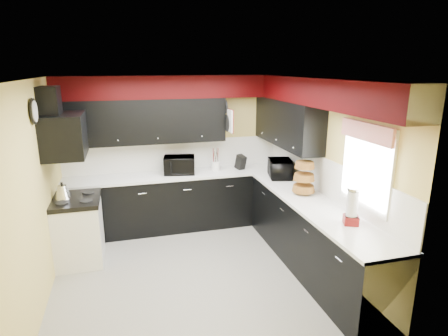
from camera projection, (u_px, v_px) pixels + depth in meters
The scene contains 35 objects.
ground at pixel (197, 272), 4.97m from camera, with size 3.60×3.60×0.00m, color gray.
wall_back at pixel (174, 151), 6.32m from camera, with size 3.60×0.06×2.50m, color #E0C666.
wall_right at pixel (325, 171), 5.10m from camera, with size 0.06×3.60×2.50m, color #E0C666.
wall_left at pixel (37, 195), 4.18m from camera, with size 0.06×3.60×2.50m, color #E0C666.
ceiling at pixel (193, 79), 4.31m from camera, with size 3.60×3.60×0.06m, color white.
cab_back at pixel (179, 202), 6.25m from camera, with size 3.60×0.60×0.90m, color black.
cab_right at pixel (312, 237), 4.96m from camera, with size 0.60×3.00×0.90m, color black.
counter_back at pixel (178, 175), 6.12m from camera, with size 3.62×0.64×0.04m, color white.
counter_right at pixel (314, 204), 4.83m from camera, with size 0.64×3.02×0.04m, color white.
splash_back at pixel (175, 155), 6.32m from camera, with size 3.60×0.02×0.50m, color white.
splash_right at pixel (324, 176), 5.11m from camera, with size 0.02×3.60×0.50m, color white.
upper_back at pixel (143, 121), 5.88m from camera, with size 2.60×0.35×0.70m, color black.
upper_right at pixel (287, 123), 5.75m from camera, with size 0.35×1.80×0.70m, color black.
soffit_back at pixel (174, 87), 5.87m from camera, with size 3.60×0.36×0.35m, color black.
soffit_right at pixel (325, 92), 4.61m from camera, with size 0.36×3.24×0.35m, color black.
stove at pixel (79, 231), 5.17m from camera, with size 0.60×0.75×0.86m, color white.
cooktop at pixel (76, 200), 5.05m from camera, with size 0.62×0.77×0.06m, color black.
hood at pixel (64, 135), 4.80m from camera, with size 0.50×0.78×0.55m, color black.
hood_duct at pixel (49, 103), 4.66m from camera, with size 0.24×0.40×0.40m, color black.
window at pixel (367, 167), 4.18m from camera, with size 0.03×0.86×0.96m, color white, non-canonical shape.
valance at pixel (366, 132), 4.06m from camera, with size 0.04×0.88×0.20m, color red.
pan_top at pixel (225, 107), 6.10m from camera, with size 0.03×0.22×0.40m, color black, non-canonical shape.
pan_mid at pixel (227, 123), 6.04m from camera, with size 0.03×0.28×0.46m, color black, non-canonical shape.
pan_low at pixel (223, 123), 6.29m from camera, with size 0.03×0.24×0.42m, color black, non-canonical shape.
cut_board at pixel (230, 121), 5.92m from camera, with size 0.03×0.26×0.35m, color white.
baskets at pixel (304, 177), 5.09m from camera, with size 0.27×0.27×0.50m, color brown, non-canonical shape.
clock at pixel (34, 111), 4.18m from camera, with size 0.03×0.30×0.30m, color black, non-canonical shape.
deco_plate at pixel (343, 100), 4.51m from camera, with size 0.03×0.24×0.24m, color white, non-canonical shape.
toaster_oven at pixel (179, 165), 6.09m from camera, with size 0.49×0.41×0.29m, color black.
microwave at pixel (280, 169), 5.89m from camera, with size 0.50×0.34×0.28m, color black.
utensil_crock at pixel (216, 166), 6.28m from camera, with size 0.15×0.15×0.16m, color white.
knife_block at pixel (241, 162), 6.34m from camera, with size 0.11×0.16×0.24m, color black.
kettle at pixel (63, 192), 5.01m from camera, with size 0.20×0.20×0.18m, color silver, non-canonical shape.
dispenser_a at pixel (353, 207), 4.11m from camera, with size 0.15×0.15×0.40m, color #730007, non-canonical shape.
dispenser_b at pixel (352, 207), 4.11m from camera, with size 0.15×0.15×0.40m, color #600512, non-canonical shape.
Camera 1 is at (-0.83, -4.37, 2.64)m, focal length 30.00 mm.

